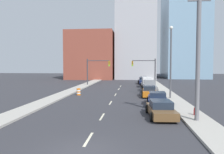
% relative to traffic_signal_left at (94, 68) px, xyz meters
% --- Properties ---
extents(ground_plane, '(200.00, 200.00, 0.00)m').
position_rel_traffic_signal_left_xyz_m(ground_plane, '(5.58, -34.98, -3.69)').
color(ground_plane, '#333338').
extents(sidewalk_left, '(2.25, 88.34, 0.17)m').
position_rel_traffic_signal_left_xyz_m(sidewalk_left, '(-1.89, 9.19, -3.60)').
color(sidewalk_left, '#ADA89E').
rests_on(sidewalk_left, ground).
extents(sidewalk_right, '(2.25, 88.34, 0.17)m').
position_rel_traffic_signal_left_xyz_m(sidewalk_right, '(13.04, 9.19, -3.60)').
color(sidewalk_right, '#ADA89E').
rests_on(sidewalk_right, ground).
extents(lane_stripe_at_2m, '(0.16, 2.40, 0.01)m').
position_rel_traffic_signal_left_xyz_m(lane_stripe_at_2m, '(5.58, -32.98, -3.68)').
color(lane_stripe_at_2m, beige).
rests_on(lane_stripe_at_2m, ground).
extents(lane_stripe_at_8m, '(0.16, 2.40, 0.01)m').
position_rel_traffic_signal_left_xyz_m(lane_stripe_at_8m, '(5.58, -27.47, -3.68)').
color(lane_stripe_at_8m, beige).
rests_on(lane_stripe_at_8m, ground).
extents(lane_stripe_at_14m, '(0.16, 2.40, 0.01)m').
position_rel_traffic_signal_left_xyz_m(lane_stripe_at_14m, '(5.58, -20.77, -3.68)').
color(lane_stripe_at_14m, beige).
rests_on(lane_stripe_at_14m, ground).
extents(lane_stripe_at_21m, '(0.16, 2.40, 0.01)m').
position_rel_traffic_signal_left_xyz_m(lane_stripe_at_21m, '(5.58, -13.96, -3.68)').
color(lane_stripe_at_21m, beige).
rests_on(lane_stripe_at_21m, ground).
extents(lane_stripe_at_28m, '(0.16, 2.40, 0.01)m').
position_rel_traffic_signal_left_xyz_m(lane_stripe_at_28m, '(5.58, -6.60, -3.68)').
color(lane_stripe_at_28m, beige).
rests_on(lane_stripe_at_28m, ground).
extents(lane_stripe_at_34m, '(0.16, 2.40, 0.01)m').
position_rel_traffic_signal_left_xyz_m(lane_stripe_at_34m, '(5.58, -1.19, -3.68)').
color(lane_stripe_at_34m, beige).
rests_on(lane_stripe_at_34m, ground).
extents(building_brick_left, '(14.00, 16.00, 14.42)m').
position_rel_traffic_signal_left_xyz_m(building_brick_left, '(-4.86, 23.53, 3.52)').
color(building_brick_left, brown).
rests_on(building_brick_left, ground).
extents(building_office_center, '(12.00, 20.00, 22.99)m').
position_rel_traffic_signal_left_xyz_m(building_office_center, '(8.70, 27.53, 7.80)').
color(building_office_center, '#A8A8AD').
rests_on(building_office_center, ground).
extents(building_glass_right, '(13.00, 20.00, 30.34)m').
position_rel_traffic_signal_left_xyz_m(building_glass_right, '(25.00, 31.53, 11.48)').
color(building_glass_right, '#7A9EB7').
rests_on(building_glass_right, ground).
extents(traffic_signal_left, '(4.92, 0.35, 5.59)m').
position_rel_traffic_signal_left_xyz_m(traffic_signal_left, '(0.00, 0.00, 0.00)').
color(traffic_signal_left, '#38383D').
rests_on(traffic_signal_left, ground).
extents(traffic_signal_right, '(4.92, 0.35, 5.59)m').
position_rel_traffic_signal_left_xyz_m(traffic_signal_right, '(11.05, 0.00, 0.00)').
color(traffic_signal_right, '#38383D').
rests_on(traffic_signal_right, ground).
extents(utility_pole_right_near, '(1.60, 0.32, 9.78)m').
position_rel_traffic_signal_left_xyz_m(utility_pole_right_near, '(12.86, -28.62, 1.32)').
color(utility_pole_right_near, slate).
rests_on(utility_pole_right_near, ground).
extents(traffic_barrel, '(0.56, 0.56, 0.95)m').
position_rel_traffic_signal_left_xyz_m(traffic_barrel, '(0.37, -14.89, -3.21)').
color(traffic_barrel, orange).
rests_on(traffic_barrel, ground).
extents(street_lamp, '(0.44, 0.44, 9.08)m').
position_rel_traffic_signal_left_xyz_m(street_lamp, '(12.76, -17.48, 1.53)').
color(street_lamp, '#4C4C51').
rests_on(street_lamp, ground).
extents(fire_hydrant, '(0.26, 0.26, 0.84)m').
position_rel_traffic_signal_left_xyz_m(fire_hydrant, '(13.22, -26.88, -3.27)').
color(fire_hydrant, red).
rests_on(fire_hydrant, ground).
extents(sedan_brown, '(2.37, 4.86, 1.37)m').
position_rel_traffic_signal_left_xyz_m(sedan_brown, '(10.42, -27.08, -3.05)').
color(sedan_brown, brown).
rests_on(sedan_brown, ground).
extents(sedan_blue, '(2.38, 4.68, 1.41)m').
position_rel_traffic_signal_left_xyz_m(sedan_blue, '(10.70, -21.72, -3.03)').
color(sedan_blue, navy).
rests_on(sedan_blue, ground).
extents(sedan_orange, '(2.17, 4.41, 1.51)m').
position_rel_traffic_signal_left_xyz_m(sedan_orange, '(10.29, -15.50, -3.00)').
color(sedan_orange, orange).
rests_on(sedan_orange, ground).
extents(pickup_truck_gray, '(2.35, 5.47, 1.84)m').
position_rel_traffic_signal_left_xyz_m(pickup_truck_gray, '(10.76, -9.78, -2.93)').
color(pickup_truck_gray, slate).
rests_on(pickup_truck_gray, ground).
extents(box_truck_silver, '(2.39, 6.41, 1.98)m').
position_rel_traffic_signal_left_xyz_m(box_truck_silver, '(10.75, -3.03, -2.75)').
color(box_truck_silver, '#B2B2BC').
rests_on(box_truck_silver, ground).
extents(sedan_navy, '(2.17, 4.70, 1.54)m').
position_rel_traffic_signal_left_xyz_m(sedan_navy, '(10.30, 4.39, -2.98)').
color(sedan_navy, '#141E47').
rests_on(sedan_navy, ground).
extents(sedan_black, '(2.13, 4.58, 1.41)m').
position_rel_traffic_signal_left_xyz_m(sedan_black, '(10.76, 9.79, -3.04)').
color(sedan_black, black).
rests_on(sedan_black, ground).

